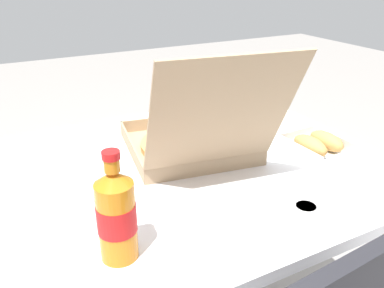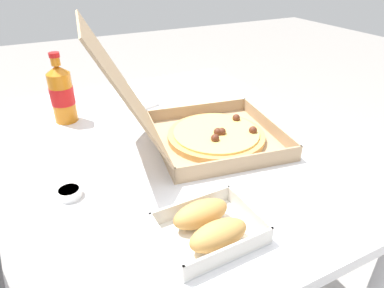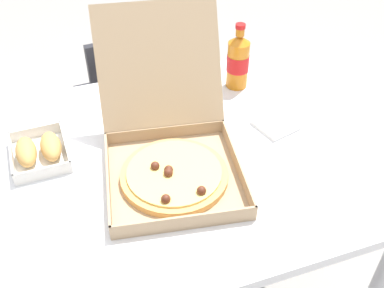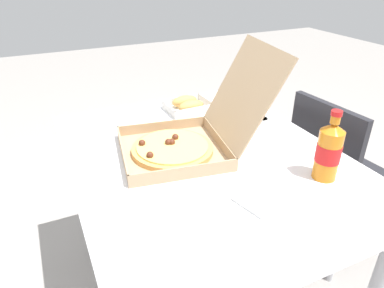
{
  "view_description": "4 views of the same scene",
  "coord_description": "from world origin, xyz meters",
  "px_view_note": "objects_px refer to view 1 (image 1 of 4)",
  "views": [
    {
      "loc": [
        0.44,
        0.88,
        1.26
      ],
      "look_at": [
        -0.06,
        -0.07,
        0.77
      ],
      "focal_mm": 37.5,
      "sensor_mm": 36.0,
      "label": 1
    },
    {
      "loc": [
        -0.81,
        0.36,
        1.23
      ],
      "look_at": [
        -0.08,
        -0.01,
        0.76
      ],
      "focal_mm": 31.72,
      "sensor_mm": 36.0,
      "label": 2
    },
    {
      "loc": [
        -0.3,
        -0.91,
        1.57
      ],
      "look_at": [
        0.02,
        -0.01,
        0.77
      ],
      "focal_mm": 41.98,
      "sensor_mm": 36.0,
      "label": 3
    },
    {
      "loc": [
        0.93,
        -0.48,
        1.35
      ],
      "look_at": [
        0.0,
        -0.05,
        0.8
      ],
      "focal_mm": 32.69,
      "sensor_mm": 36.0,
      "label": 4
    }
  ],
  "objects_px": {
    "paper_menu": "(41,152)",
    "napkin_pile": "(78,193)",
    "pizza_box_open": "(193,139)",
    "cola_bottle": "(116,215)",
    "bread_side_box": "(318,145)",
    "dipping_sauce_cup": "(306,209)"
  },
  "relations": [
    {
      "from": "cola_bottle",
      "to": "napkin_pile",
      "type": "xyz_separation_m",
      "value": [
        0.02,
        -0.25,
        -0.08
      ]
    },
    {
      "from": "pizza_box_open",
      "to": "dipping_sauce_cup",
      "type": "relative_size",
      "value": 9.98
    },
    {
      "from": "bread_side_box",
      "to": "napkin_pile",
      "type": "bearing_deg",
      "value": -7.25
    },
    {
      "from": "pizza_box_open",
      "to": "bread_side_box",
      "type": "distance_m",
      "value": 0.37
    },
    {
      "from": "pizza_box_open",
      "to": "cola_bottle",
      "type": "bearing_deg",
      "value": 44.1
    },
    {
      "from": "cola_bottle",
      "to": "paper_menu",
      "type": "bearing_deg",
      "value": -83.75
    },
    {
      "from": "pizza_box_open",
      "to": "napkin_pile",
      "type": "relative_size",
      "value": 5.08
    },
    {
      "from": "paper_menu",
      "to": "napkin_pile",
      "type": "xyz_separation_m",
      "value": [
        -0.04,
        0.3,
        0.01
      ]
    },
    {
      "from": "cola_bottle",
      "to": "dipping_sauce_cup",
      "type": "relative_size",
      "value": 4.0
    },
    {
      "from": "bread_side_box",
      "to": "dipping_sauce_cup",
      "type": "height_order",
      "value": "bread_side_box"
    },
    {
      "from": "bread_side_box",
      "to": "napkin_pile",
      "type": "relative_size",
      "value": 1.77
    },
    {
      "from": "bread_side_box",
      "to": "dipping_sauce_cup",
      "type": "xyz_separation_m",
      "value": [
        0.25,
        0.22,
        -0.01
      ]
    },
    {
      "from": "bread_side_box",
      "to": "cola_bottle",
      "type": "bearing_deg",
      "value": 13.83
    },
    {
      "from": "cola_bottle",
      "to": "paper_menu",
      "type": "relative_size",
      "value": 1.07
    },
    {
      "from": "napkin_pile",
      "to": "bread_side_box",
      "type": "bearing_deg",
      "value": 172.75
    },
    {
      "from": "bread_side_box",
      "to": "paper_menu",
      "type": "distance_m",
      "value": 0.82
    },
    {
      "from": "dipping_sauce_cup",
      "to": "pizza_box_open",
      "type": "bearing_deg",
      "value": -77.47
    },
    {
      "from": "paper_menu",
      "to": "cola_bottle",
      "type": "bearing_deg",
      "value": 104.0
    },
    {
      "from": "pizza_box_open",
      "to": "napkin_pile",
      "type": "distance_m",
      "value": 0.36
    },
    {
      "from": "napkin_pile",
      "to": "paper_menu",
      "type": "bearing_deg",
      "value": -82.44
    },
    {
      "from": "pizza_box_open",
      "to": "cola_bottle",
      "type": "relative_size",
      "value": 2.5
    },
    {
      "from": "cola_bottle",
      "to": "dipping_sauce_cup",
      "type": "distance_m",
      "value": 0.43
    }
  ]
}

